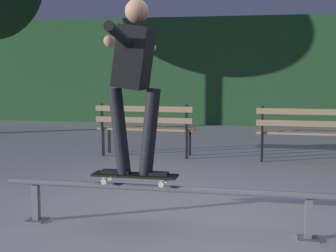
% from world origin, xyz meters
% --- Properties ---
extents(ground_plane, '(90.00, 90.00, 0.00)m').
position_xyz_m(ground_plane, '(0.00, 0.00, 0.00)').
color(ground_plane, '#ADAAA8').
extents(hedge_backdrop, '(24.00, 1.20, 2.74)m').
position_xyz_m(hedge_backdrop, '(0.00, 8.87, 1.37)').
color(hedge_backdrop, '#234C28').
rests_on(hedge_backdrop, ground).
extents(grind_rail, '(3.06, 0.18, 0.41)m').
position_xyz_m(grind_rail, '(-0.00, -0.11, 0.32)').
color(grind_rail, slate).
rests_on(grind_rail, ground).
extents(skateboard, '(0.78, 0.20, 0.09)m').
position_xyz_m(skateboard, '(-0.28, -0.11, 0.48)').
color(skateboard, black).
rests_on(skateboard, grind_rail).
extents(skateboarder, '(0.62, 1.41, 1.56)m').
position_xyz_m(skateboarder, '(-0.27, -0.11, 1.42)').
color(skateboarder, black).
rests_on(skateboarder, skateboard).
extents(park_bench_leftmost, '(1.60, 0.42, 0.88)m').
position_xyz_m(park_bench_leftmost, '(-1.11, 3.49, 0.54)').
color(park_bench_leftmost, black).
rests_on(park_bench_leftmost, ground).
extents(park_bench_left_center, '(1.60, 0.42, 0.88)m').
position_xyz_m(park_bench_left_center, '(1.48, 3.49, 0.54)').
color(park_bench_left_center, black).
rests_on(park_bench_left_center, ground).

